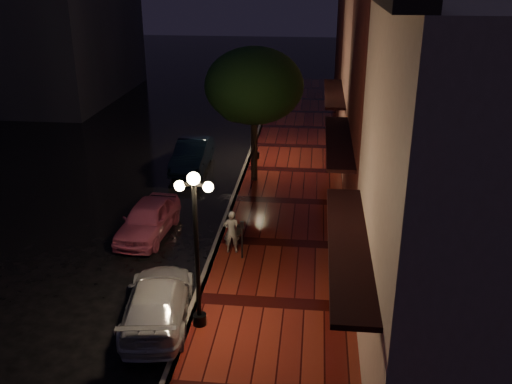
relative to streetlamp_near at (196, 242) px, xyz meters
The scene contains 15 objects.
ground 5.65m from the streetlamp_near, 94.00° to the left, with size 120.00×120.00×0.00m, color black.
sidewalk 5.91m from the streetlamp_near, 69.19° to the left, with size 4.50×60.00×0.15m, color #400E0B.
curb 5.61m from the streetlamp_near, 94.00° to the left, with size 0.25×60.00×0.15m, color #595451.
storefront_near 6.92m from the streetlamp_near, ahead, with size 5.00×8.00×8.50m, color gray.
storefront_mid 10.08m from the streetlamp_near, 46.47° to the left, with size 5.00×8.00×11.00m, color #511914.
storefront_far 16.52m from the streetlamp_near, 66.09° to the left, with size 5.00×8.00×9.00m, color #8C5951.
storefront_extra 25.98m from the streetlamp_near, 75.10° to the left, with size 5.00×12.00×10.00m, color #511914.
streetlamp_near is the anchor object (origin of this frame).
streetlamp_far 14.00m from the streetlamp_near, 90.00° to the left, with size 0.96×0.36×4.31m.
street_tree 11.12m from the streetlamp_near, 88.65° to the left, with size 4.16×4.16×5.80m.
pink_car 6.43m from the streetlamp_near, 118.58° to the left, with size 1.51×3.76×1.28m, color #C85275.
navy_car 13.07m from the streetlamp_near, 102.78° to the left, with size 1.44×4.14×1.36m, color black.
silver_car 2.33m from the streetlamp_near, 168.01° to the left, with size 1.71×4.20×1.22m, color #B1B2B9.
woman_with_umbrella 4.31m from the streetlamp_near, 86.53° to the left, with size 0.86×0.88×2.07m.
parking_meter 4.17m from the streetlamp_near, 80.21° to the left, with size 0.12×0.10×1.29m.
Camera 1 is at (3.20, -17.55, 9.11)m, focal length 40.00 mm.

